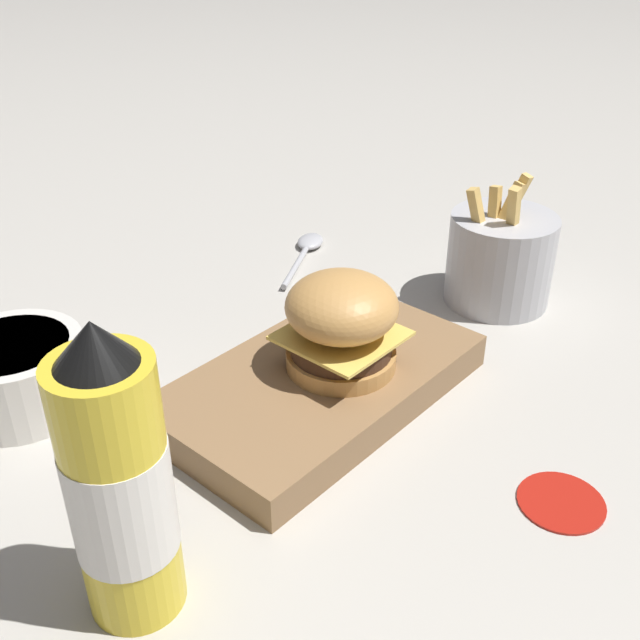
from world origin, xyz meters
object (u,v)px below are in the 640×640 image
Objects in this scene: fries_basket at (500,258)px; serving_board at (320,383)px; burger at (342,322)px; side_bowl at (16,373)px; spoon at (307,247)px; ketchup_bottle at (119,487)px.

serving_board is at bearing 174.69° from fries_basket.
burger is 0.25m from fries_basket.
side_bowl reaches higher than spoon.
fries_basket is (0.51, 0.03, -0.05)m from ketchup_bottle.
serving_board is 0.31m from spoon.
side_bowl is 0.40m from spoon.
burger is 0.31m from spoon.
ketchup_bottle is (-0.24, -0.06, 0.08)m from serving_board.
ketchup_bottle is 0.54m from spoon.
fries_basket reaches higher than serving_board.
burger is 0.68× the size of fries_basket.
serving_board is 0.26m from ketchup_bottle.
burger is 0.29m from side_bowl.
spoon is at bearing 30.44° from ketchup_bottle.
burger is at bearing -32.17° from serving_board.
serving_board is at bearing -46.61° from side_bowl.
ketchup_bottle reaches higher than fries_basket.
burger is 0.46× the size of ketchup_bottle.
fries_basket reaches higher than burger.
serving_board reaches higher than spoon.
ketchup_bottle reaches higher than serving_board.
side_bowl is (-0.20, 0.20, -0.04)m from burger.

